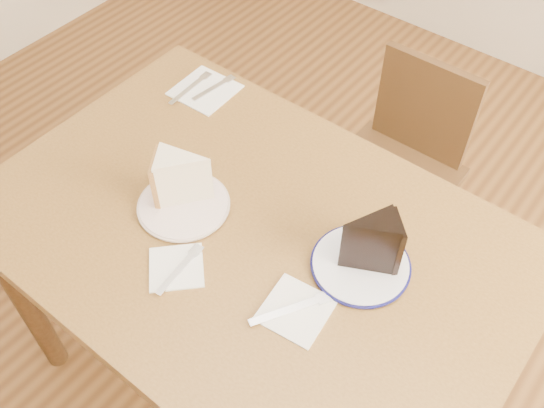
% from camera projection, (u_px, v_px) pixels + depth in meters
% --- Properties ---
extents(ground, '(4.00, 4.00, 0.00)m').
position_uv_depth(ground, '(257.00, 377.00, 1.89)').
color(ground, '#482B13').
rests_on(ground, ground).
extents(table, '(1.20, 0.80, 0.75)m').
position_uv_depth(table, '(251.00, 257.00, 1.40)').
color(table, '#4F3415').
rests_on(table, ground).
extents(chair_far, '(0.37, 0.37, 0.75)m').
position_uv_depth(chair_far, '(397.00, 167.00, 1.91)').
color(chair_far, black).
rests_on(chair_far, ground).
extents(plate_cream, '(0.20, 0.20, 0.01)m').
position_uv_depth(plate_cream, '(184.00, 205.00, 1.36)').
color(plate_cream, silver).
rests_on(plate_cream, table).
extents(plate_navy, '(0.20, 0.20, 0.01)m').
position_uv_depth(plate_navy, '(361.00, 265.00, 1.26)').
color(plate_navy, white).
rests_on(plate_navy, table).
extents(carrot_cake, '(0.14, 0.13, 0.11)m').
position_uv_depth(carrot_cake, '(186.00, 179.00, 1.33)').
color(carrot_cake, beige).
rests_on(carrot_cake, plate_cream).
extents(chocolate_cake, '(0.13, 0.13, 0.12)m').
position_uv_depth(chocolate_cake, '(366.00, 245.00, 1.21)').
color(chocolate_cake, black).
rests_on(chocolate_cake, plate_navy).
extents(napkin_cream, '(0.16, 0.16, 0.00)m').
position_uv_depth(napkin_cream, '(176.00, 267.00, 1.26)').
color(napkin_cream, white).
rests_on(napkin_cream, table).
extents(napkin_navy, '(0.14, 0.14, 0.00)m').
position_uv_depth(napkin_navy, '(296.00, 310.00, 1.19)').
color(napkin_navy, white).
rests_on(napkin_navy, table).
extents(napkin_spare, '(0.16, 0.16, 0.00)m').
position_uv_depth(napkin_spare, '(205.00, 90.00, 1.63)').
color(napkin_spare, white).
rests_on(napkin_spare, table).
extents(fork_cream, '(0.03, 0.14, 0.00)m').
position_uv_depth(fork_cream, '(179.00, 270.00, 1.25)').
color(fork_cream, silver).
rests_on(fork_cream, napkin_cream).
extents(knife_navy, '(0.10, 0.15, 0.00)m').
position_uv_depth(knife_navy, '(290.00, 309.00, 1.19)').
color(knife_navy, silver).
rests_on(knife_navy, napkin_navy).
extents(fork_spare, '(0.03, 0.14, 0.00)m').
position_uv_depth(fork_spare, '(213.00, 88.00, 1.63)').
color(fork_spare, silver).
rests_on(fork_spare, napkin_spare).
extents(knife_spare, '(0.02, 0.16, 0.00)m').
position_uv_depth(knife_spare, '(190.00, 89.00, 1.62)').
color(knife_spare, silver).
rests_on(knife_spare, napkin_spare).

